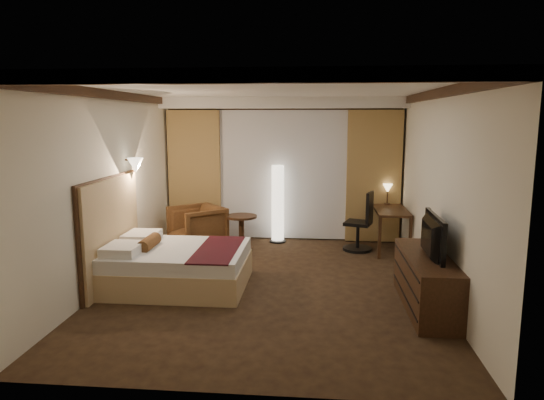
# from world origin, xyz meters

# --- Properties ---
(floor) EXTENTS (4.50, 5.50, 0.01)m
(floor) POSITION_xyz_m (0.00, 0.00, 0.00)
(floor) COLOR black
(floor) RESTS_ON ground
(ceiling) EXTENTS (4.50, 5.50, 0.01)m
(ceiling) POSITION_xyz_m (0.00, 0.00, 2.70)
(ceiling) COLOR white
(ceiling) RESTS_ON back_wall
(back_wall) EXTENTS (4.50, 0.02, 2.70)m
(back_wall) POSITION_xyz_m (0.00, 2.75, 1.35)
(back_wall) COLOR silver
(back_wall) RESTS_ON floor
(left_wall) EXTENTS (0.02, 5.50, 2.70)m
(left_wall) POSITION_xyz_m (-2.25, 0.00, 1.35)
(left_wall) COLOR silver
(left_wall) RESTS_ON floor
(right_wall) EXTENTS (0.02, 5.50, 2.70)m
(right_wall) POSITION_xyz_m (2.25, 0.00, 1.35)
(right_wall) COLOR silver
(right_wall) RESTS_ON floor
(crown_molding) EXTENTS (4.50, 5.50, 0.12)m
(crown_molding) POSITION_xyz_m (0.00, 0.00, 2.64)
(crown_molding) COLOR black
(crown_molding) RESTS_ON ceiling
(soffit) EXTENTS (4.50, 0.50, 0.20)m
(soffit) POSITION_xyz_m (0.00, 2.50, 2.60)
(soffit) COLOR white
(soffit) RESTS_ON ceiling
(curtain_sheer) EXTENTS (2.48, 0.04, 2.45)m
(curtain_sheer) POSITION_xyz_m (0.00, 2.67, 1.25)
(curtain_sheer) COLOR silver
(curtain_sheer) RESTS_ON back_wall
(curtain_left_drape) EXTENTS (1.00, 0.14, 2.45)m
(curtain_left_drape) POSITION_xyz_m (-1.70, 2.61, 1.25)
(curtain_left_drape) COLOR tan
(curtain_left_drape) RESTS_ON back_wall
(curtain_right_drape) EXTENTS (1.00, 0.14, 2.45)m
(curtain_right_drape) POSITION_xyz_m (1.70, 2.61, 1.25)
(curtain_right_drape) COLOR tan
(curtain_right_drape) RESTS_ON back_wall
(wall_sconce) EXTENTS (0.24, 0.24, 0.24)m
(wall_sconce) POSITION_xyz_m (-2.09, 0.59, 1.62)
(wall_sconce) COLOR white
(wall_sconce) RESTS_ON left_wall
(bed) EXTENTS (1.87, 1.46, 0.55)m
(bed) POSITION_xyz_m (-1.26, -0.14, 0.27)
(bed) COLOR white
(bed) RESTS_ON floor
(headboard) EXTENTS (0.12, 1.76, 1.50)m
(headboard) POSITION_xyz_m (-2.20, -0.14, 0.75)
(headboard) COLOR tan
(headboard) RESTS_ON floor
(armchair) EXTENTS (1.13, 1.14, 0.86)m
(armchair) POSITION_xyz_m (-1.48, 1.83, 0.43)
(armchair) COLOR #533019
(armchair) RESTS_ON floor
(side_table) EXTENTS (0.56, 0.56, 0.61)m
(side_table) POSITION_xyz_m (-0.68, 1.89, 0.31)
(side_table) COLOR black
(side_table) RESTS_ON floor
(floor_lamp) EXTENTS (0.31, 0.31, 1.47)m
(floor_lamp) POSITION_xyz_m (-0.08, 2.44, 0.74)
(floor_lamp) COLOR white
(floor_lamp) RESTS_ON floor
(desk) EXTENTS (0.55, 1.22, 0.75)m
(desk) POSITION_xyz_m (1.95, 2.03, 0.38)
(desk) COLOR black
(desk) RESTS_ON floor
(desk_lamp) EXTENTS (0.18, 0.18, 0.34)m
(desk_lamp) POSITION_xyz_m (1.95, 2.49, 0.92)
(desk_lamp) COLOR #FFD899
(desk_lamp) RESTS_ON desk
(office_chair) EXTENTS (0.65, 0.65, 1.07)m
(office_chair) POSITION_xyz_m (1.38, 1.98, 0.53)
(office_chair) COLOR black
(office_chair) RESTS_ON floor
(dresser) EXTENTS (0.50, 1.72, 0.67)m
(dresser) POSITION_xyz_m (2.00, -0.64, 0.33)
(dresser) COLOR black
(dresser) RESTS_ON floor
(television) EXTENTS (0.60, 1.01, 0.13)m
(television) POSITION_xyz_m (1.97, -0.64, 0.96)
(television) COLOR black
(television) RESTS_ON dresser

